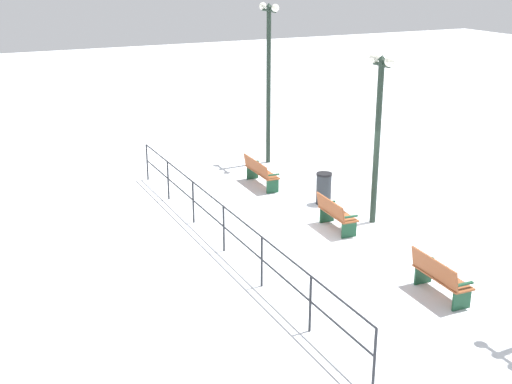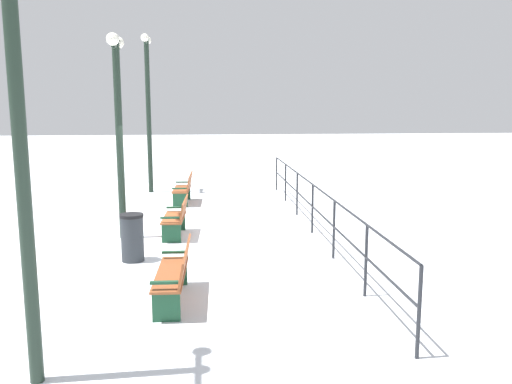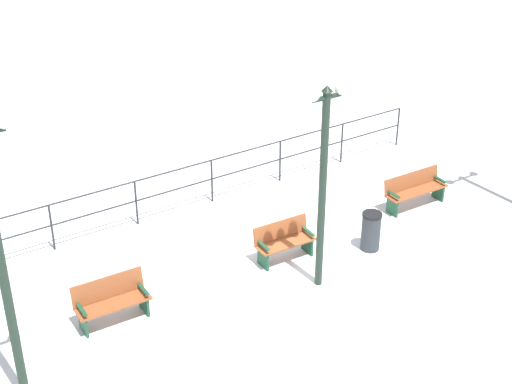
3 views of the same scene
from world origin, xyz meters
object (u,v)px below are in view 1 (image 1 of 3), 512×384
object	(u,v)px
bench_third	(260,172)
bench_nearest	(440,276)
lamppost_middle	(378,118)
bench_second	(335,214)
lamppost_far	(269,67)
trash_bin	(324,188)

from	to	relation	value
bench_third	bench_nearest	bearing A→B (deg)	-87.10
lamppost_middle	bench_third	bearing A→B (deg)	109.02
bench_nearest	bench_second	distance (m)	4.06
bench_second	bench_third	bearing A→B (deg)	95.19
bench_nearest	lamppost_middle	size ratio (longest dim) A/B	0.33
bench_second	bench_nearest	bearing A→B (deg)	-87.70
bench_second	lamppost_middle	distance (m)	2.66
lamppost_far	trash_bin	distance (m)	5.26
lamppost_middle	lamppost_far	size ratio (longest dim) A/B	0.83
bench_third	trash_bin	distance (m)	2.41
lamppost_middle	trash_bin	size ratio (longest dim) A/B	4.83
bench_third	trash_bin	xyz separation A→B (m)	(0.94, -2.22, -0.00)
bench_third	trash_bin	world-z (taller)	trash_bin
lamppost_far	trash_bin	bearing A→B (deg)	-95.73
lamppost_far	trash_bin	size ratio (longest dim) A/B	5.80
trash_bin	bench_nearest	bearing A→B (deg)	-97.42
lamppost_far	lamppost_middle	bearing A→B (deg)	-90.00
trash_bin	lamppost_middle	bearing A→B (deg)	-76.06
bench_nearest	bench_second	size ratio (longest dim) A/B	1.07
lamppost_middle	trash_bin	bearing A→B (deg)	103.94
bench_third	lamppost_far	xyz separation A→B (m)	(1.38, 2.22, 2.80)
bench_nearest	trash_bin	world-z (taller)	trash_bin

